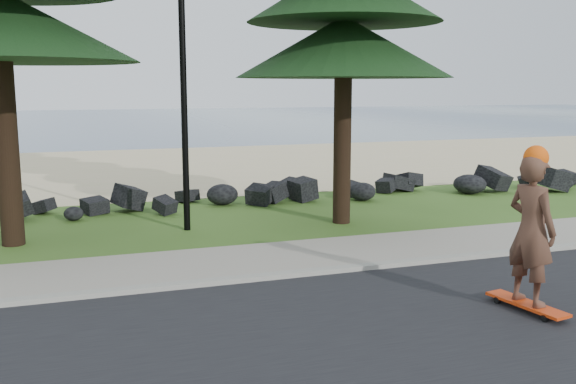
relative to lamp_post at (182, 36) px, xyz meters
The scene contains 9 objects.
ground 5.23m from the lamp_post, 90.00° to the right, with size 160.00×160.00×0.00m, color #34571B.
road 8.74m from the lamp_post, 90.00° to the right, with size 160.00×7.00×0.02m, color black.
kerb 5.79m from the lamp_post, 90.00° to the right, with size 160.00×0.20×0.10m, color gray.
sidewalk 5.08m from the lamp_post, 90.00° to the right, with size 160.00×2.00×0.08m, color gray.
beach_sand 12.03m from the lamp_post, 90.00° to the left, with size 160.00×15.00×0.01m, color #C6BC84.
ocean 47.98m from the lamp_post, 90.00° to the left, with size 160.00×58.00×0.01m, color #3D5675.
seawall_boulders 4.78m from the lamp_post, 90.00° to the left, with size 60.00×2.40×1.10m, color black, non-canonical shape.
lamp_post is the anchor object (origin of this frame).
skateboarder 8.15m from the lamp_post, 62.20° to the right, with size 0.61×1.27×2.31m.
Camera 1 is at (-2.38, -10.49, 3.11)m, focal length 40.00 mm.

